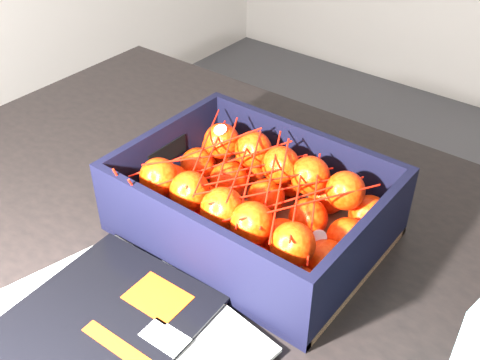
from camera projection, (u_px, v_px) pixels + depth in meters
The scene contains 5 objects.
table at pixel (229, 280), 0.89m from camera, with size 1.20×0.81×0.75m.
magazine_stack at pixel (94, 342), 0.66m from camera, with size 0.36×0.32×0.02m.
produce_crate at pixel (253, 211), 0.81m from camera, with size 0.36×0.27×0.12m.
clementine_heap at pixel (253, 202), 0.80m from camera, with size 0.34×0.25×0.10m.
mesh_net at pixel (246, 175), 0.77m from camera, with size 0.29×0.24×0.09m.
Camera 1 is at (0.20, -0.80, 1.30)m, focal length 42.44 mm.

